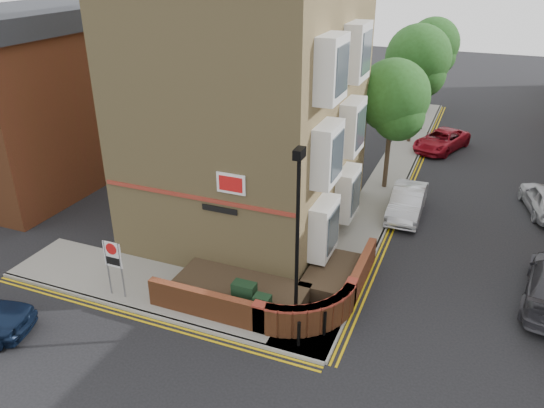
{
  "coord_description": "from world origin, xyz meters",
  "views": [
    {
      "loc": [
        6.22,
        -12.18,
        11.46
      ],
      "look_at": [
        -0.38,
        4.0,
        3.08
      ],
      "focal_mm": 35.0,
      "sensor_mm": 36.0,
      "label": 1
    }
  ],
  "objects": [
    {
      "name": "pavement_main",
      "position": [
        2.0,
        16.0,
        0.06
      ],
      "size": [
        2.0,
        32.0,
        0.12
      ],
      "primitive_type": "cube",
      "color": "gray",
      "rests_on": "ground"
    },
    {
      "name": "lamppost",
      "position": [
        1.6,
        1.2,
        3.34
      ],
      "size": [
        0.25,
        0.5,
        6.3
      ],
      "color": "black",
      "rests_on": "pavement_corner"
    },
    {
      "name": "red_car_main",
      "position": [
        4.1,
        21.38,
        0.63
      ],
      "size": [
        3.57,
        5.0,
        1.26
      ],
      "primitive_type": "imported",
      "rotation": [
        0.0,
        0.0,
        -0.36
      ],
      "color": "maroon",
      "rests_on": "ground"
    },
    {
      "name": "traffic_light_assembly",
      "position": [
        2.4,
        25.0,
        2.78
      ],
      "size": [
        0.2,
        0.16,
        4.2
      ],
      "color": "black",
      "rests_on": "pavement_main"
    },
    {
      "name": "corner_building",
      "position": [
        -2.84,
        8.0,
        6.23
      ],
      "size": [
        8.95,
        10.4,
        13.6
      ],
      "color": "#998251",
      "rests_on": "ground"
    },
    {
      "name": "pavement_corner",
      "position": [
        -3.5,
        1.5,
        0.06
      ],
      "size": [
        13.0,
        3.0,
        0.12
      ],
      "primitive_type": "cube",
      "color": "gray",
      "rests_on": "ground"
    },
    {
      "name": "tree_mid",
      "position": [
        2.0,
        22.05,
        5.2
      ],
      "size": [
        4.03,
        4.03,
        7.42
      ],
      "color": "#382B1E",
      "rests_on": "pavement_main"
    },
    {
      "name": "bollard_far",
      "position": [
        2.6,
        1.2,
        0.57
      ],
      "size": [
        0.11,
        0.11,
        0.9
      ],
      "primitive_type": "cylinder",
      "color": "black",
      "rests_on": "pavement_corner"
    },
    {
      "name": "kerb_main_near",
      "position": [
        3.0,
        16.0,
        0.06
      ],
      "size": [
        0.15,
        32.0,
        0.12
      ],
      "primitive_type": "cube",
      "color": "gray",
      "rests_on": "ground"
    },
    {
      "name": "garden_wall",
      "position": [
        0.0,
        2.5,
        0.0
      ],
      "size": [
        6.8,
        6.0,
        1.2
      ],
      "primitive_type": null,
      "color": "brown",
      "rests_on": "ground"
    },
    {
      "name": "zone_sign",
      "position": [
        -5.0,
        0.5,
        1.64
      ],
      "size": [
        0.72,
        0.07,
        2.2
      ],
      "color": "slate",
      "rests_on": "pavement_corner"
    },
    {
      "name": "side_building",
      "position": [
        -15.0,
        8.0,
        4.55
      ],
      "size": [
        6.4,
        10.4,
        9.0
      ],
      "color": "brown",
      "rests_on": "ground"
    },
    {
      "name": "yellow_lines_side",
      "position": [
        -3.5,
        -0.25,
        0.01
      ],
      "size": [
        13.0,
        0.28,
        0.01
      ],
      "primitive_type": "cube",
      "color": "gold",
      "rests_on": "ground"
    },
    {
      "name": "ground",
      "position": [
        0.0,
        0.0,
        0.0
      ],
      "size": [
        120.0,
        120.0,
        0.0
      ],
      "primitive_type": "plane",
      "color": "black",
      "rests_on": "ground"
    },
    {
      "name": "kerb_side",
      "position": [
        -3.5,
        0.0,
        0.06
      ],
      "size": [
        13.0,
        0.15,
        0.12
      ],
      "primitive_type": "cube",
      "color": "gray",
      "rests_on": "ground"
    },
    {
      "name": "yellow_lines_main",
      "position": [
        3.25,
        16.0,
        0.01
      ],
      "size": [
        0.28,
        32.0,
        0.01
      ],
      "primitive_type": "cube",
      "color": "gold",
      "rests_on": "ground"
    },
    {
      "name": "silver_car_near",
      "position": [
        3.6,
        11.26,
        0.69
      ],
      "size": [
        1.52,
        4.2,
        1.38
      ],
      "primitive_type": "imported",
      "rotation": [
        0.0,
        0.0,
        0.01
      ],
      "color": "silver",
      "rests_on": "ground"
    },
    {
      "name": "utility_cabinet_small",
      "position": [
        0.5,
        1.0,
        0.67
      ],
      "size": [
        0.55,
        0.4,
        1.1
      ],
      "primitive_type": "cube",
      "color": "#16331A",
      "rests_on": "pavement_corner"
    },
    {
      "name": "utility_cabinet_large",
      "position": [
        -0.3,
        1.3,
        0.72
      ],
      "size": [
        0.8,
        0.45,
        1.2
      ],
      "primitive_type": "cube",
      "color": "#16331A",
      "rests_on": "pavement_corner"
    },
    {
      "name": "bollard_near",
      "position": [
        2.0,
        0.4,
        0.57
      ],
      "size": [
        0.11,
        0.11,
        0.9
      ],
      "primitive_type": "cylinder",
      "color": "black",
      "rests_on": "pavement_corner"
    },
    {
      "name": "tree_far",
      "position": [
        2.0,
        30.05,
        4.91
      ],
      "size": [
        3.81,
        3.81,
        7.0
      ],
      "color": "#382B1E",
      "rests_on": "pavement_main"
    },
    {
      "name": "tree_near",
      "position": [
        2.0,
        14.05,
        4.7
      ],
      "size": [
        3.64,
        3.65,
        6.7
      ],
      "color": "#382B1E",
      "rests_on": "pavement_main"
    }
  ]
}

